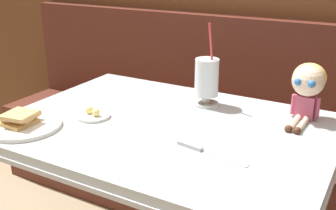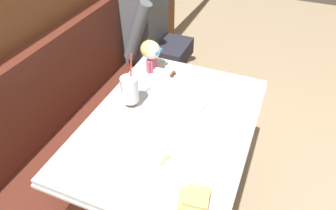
# 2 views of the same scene
# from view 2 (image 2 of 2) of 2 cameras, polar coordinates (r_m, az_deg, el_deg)

# --- Properties ---
(wood_panel_wall) EXTENTS (4.40, 0.08, 2.40)m
(wood_panel_wall) POSITION_cam_2_polar(r_m,az_deg,el_deg) (1.81, -27.27, 15.39)
(wood_panel_wall) COLOR brown
(wood_panel_wall) RESTS_ON ground
(booth_bench) EXTENTS (2.60, 0.48, 1.00)m
(booth_bench) POSITION_cam_2_polar(r_m,az_deg,el_deg) (2.13, -15.77, -6.81)
(booth_bench) COLOR #512319
(booth_bench) RESTS_ON ground
(diner_table) EXTENTS (1.11, 0.81, 0.74)m
(diner_table) POSITION_cam_2_polar(r_m,az_deg,el_deg) (1.73, 0.24, -7.91)
(diner_table) COLOR #B2BCC1
(diner_table) RESTS_ON ground
(toast_plate) EXTENTS (0.25, 0.25, 0.06)m
(toast_plate) POSITION_cam_2_polar(r_m,az_deg,el_deg) (1.27, 4.63, -17.01)
(toast_plate) COLOR white
(toast_plate) RESTS_ON diner_table
(milkshake_glass) EXTENTS (0.10, 0.10, 0.32)m
(milkshake_glass) POSITION_cam_2_polar(r_m,az_deg,el_deg) (1.63, -6.91, 2.56)
(milkshake_glass) COLOR silver
(milkshake_glass) RESTS_ON diner_table
(butter_saucer) EXTENTS (0.12, 0.12, 0.04)m
(butter_saucer) POSITION_cam_2_polar(r_m,az_deg,el_deg) (1.40, -0.84, -10.15)
(butter_saucer) COLOR white
(butter_saucer) RESTS_ON diner_table
(butter_knife) EXTENTS (0.24, 0.06, 0.01)m
(butter_knife) POSITION_cam_2_polar(r_m,az_deg,el_deg) (1.69, 6.60, -0.12)
(butter_knife) COLOR silver
(butter_knife) RESTS_ON diner_table
(seated_doll) EXTENTS (0.12, 0.22, 0.20)m
(seated_doll) POSITION_cam_2_polar(r_m,az_deg,el_deg) (1.90, -3.04, 9.56)
(seated_doll) COLOR #B74C6B
(seated_doll) RESTS_ON diner_table
(diner_patron) EXTENTS (0.55, 0.48, 0.81)m
(diner_patron) POSITION_cam_2_polar(r_m,az_deg,el_deg) (2.56, -3.35, 14.77)
(diner_patron) COLOR #4C5156
(diner_patron) RESTS_ON booth_bench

